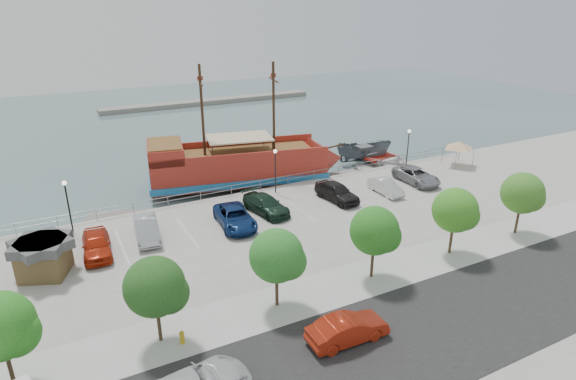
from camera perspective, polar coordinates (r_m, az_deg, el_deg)
name	(u,v)px	position (r m, az deg, el deg)	size (l,w,h in m)	color
ground	(309,228)	(41.22, 2.53, -4.55)	(160.00, 160.00, 0.00)	#465B5E
street	(449,322)	(29.94, 18.51, -14.59)	(100.00, 8.00, 0.04)	black
sidewalk	(383,273)	(33.53, 11.21, -9.59)	(100.00, 4.00, 0.05)	#B3B2AE
seawall_railing	(270,183)	(46.96, -2.19, 0.84)	(50.00, 0.06, 1.00)	gray
far_shore	(210,101)	(93.27, -9.23, 10.32)	(40.00, 3.00, 0.80)	gray
pirate_ship	(252,164)	(50.32, -4.25, 3.04)	(21.18, 9.60, 13.14)	#A2291D
patrol_boat	(364,154)	(57.53, 8.94, 4.23)	(2.43, 6.47, 2.50)	#4E585E
speedboat	(381,160)	(57.29, 10.93, 3.57)	(5.63, 7.89, 1.63)	white
dock_west	(128,216)	(45.21, -18.41, -2.98)	(7.01, 2.00, 0.40)	slate
dock_mid	(330,178)	(52.17, 5.03, 1.39)	(7.51, 2.15, 0.43)	gray
dock_east	(386,168)	(56.44, 11.59, 2.58)	(6.90, 1.97, 0.39)	gray
shed	(43,256)	(35.93, -27.01, -7.01)	(4.08, 4.08, 2.56)	brown
canopy_tent	(460,142)	(56.19, 19.67, 5.42)	(4.20, 4.20, 3.11)	slate
street_sedan	(348,329)	(26.96, 7.09, -16.03)	(1.58, 4.54, 1.50)	#A1220F
fire_hydrant	(182,337)	(27.34, -12.46, -16.64)	(0.28, 0.28, 0.81)	gold
lamp_post_left	(67,197)	(41.00, -24.74, -0.76)	(0.36, 0.36, 4.28)	black
lamp_post_mid	(275,163)	(45.05, -1.52, 3.19)	(0.36, 0.36, 4.28)	black
lamp_post_right	(408,142)	(53.70, 14.08, 5.58)	(0.36, 0.36, 4.28)	black
tree_a	(3,328)	(26.08, -30.69, -13.89)	(3.30, 3.20, 5.00)	#473321
tree_b	(158,288)	(26.17, -15.16, -11.18)	(3.30, 3.20, 5.00)	#473321
tree_c	(279,257)	(28.06, -1.04, -7.96)	(3.30, 3.20, 5.00)	#473321
tree_d	(377,232)	(31.43, 10.50, -4.93)	(3.30, 3.20, 5.00)	#473321
tree_e	(457,211)	(35.87, 19.42, -2.42)	(3.30, 3.20, 5.00)	#473321
tree_f	(524,194)	(41.03, 26.21, -0.46)	(3.30, 3.20, 5.00)	#473321
parked_car_a	(96,244)	(37.37, -21.76, -5.98)	(1.94, 4.83, 1.64)	#B7270D
parked_car_b	(147,229)	(38.55, -16.42, -4.45)	(1.69, 4.84, 1.60)	#A7AAB1
parked_car_c	(235,217)	(39.22, -6.31, -3.23)	(2.56, 5.54, 1.54)	navy
parked_car_d	(266,205)	(41.43, -2.64, -1.75)	(2.10, 5.17, 1.50)	#162E21
parked_car_e	(337,192)	(44.15, 5.82, -0.21)	(1.98, 4.93, 1.68)	black
parked_car_f	(386,187)	(46.50, 11.50, 0.39)	(1.44, 4.14, 1.36)	silver
parked_car_g	(416,176)	(49.95, 14.97, 1.66)	(2.49, 5.40, 1.50)	gray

